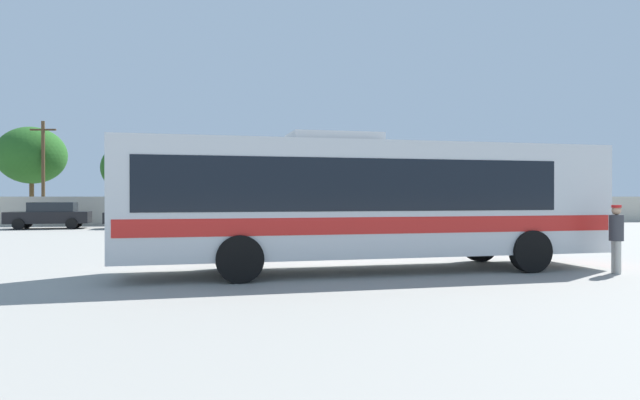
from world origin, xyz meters
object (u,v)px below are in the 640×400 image
Objects in this scene: coach_bus_silver_red at (364,198)px; utility_pole_near at (43,170)px; roadside_tree_midright at (348,168)px; roadside_tree_right at (373,175)px; roadside_tree_midleft at (133,168)px; parked_car_leftmost_black at (50,215)px; parked_car_third_red at (240,214)px; parked_car_second_black at (145,215)px; roadside_tree_left at (32,155)px; attendant_by_bus_door at (616,235)px.

coach_bus_silver_red is 1.74× the size of utility_pole_near.
roadside_tree_right is (2.11, 0.56, -0.52)m from roadside_tree_midright.
roadside_tree_midleft is (5.99, 0.24, 0.17)m from utility_pole_near.
coach_bus_silver_red is at bearing -69.84° from roadside_tree_midleft.
utility_pole_near reaches higher than parked_car_leftmost_black.
utility_pole_near is (-2.55, 6.95, 2.93)m from parked_car_leftmost_black.
utility_pole_near reaches higher than parked_car_third_red.
parked_car_leftmost_black is 0.80× the size of roadside_tree_midleft.
parked_car_second_black is 0.64× the size of utility_pole_near.
utility_pole_near is at bearing 120.32° from coach_bus_silver_red.
roadside_tree_midleft is at bearing 2.32° from utility_pole_near.
parked_car_third_red is 0.71× the size of roadside_tree_midright.
roadside_tree_left reaches higher than roadside_tree_right.
coach_bus_silver_red is at bearing -82.42° from parked_car_third_red.
roadside_tree_left reaches higher than attendant_by_bus_door.
parked_car_leftmost_black reaches higher than parked_car_second_black.
roadside_tree_right reaches higher than attendant_by_bus_door.
parked_car_second_black is (5.43, -0.57, -0.02)m from parked_car_leftmost_black.
attendant_by_bus_door is at bearing -89.37° from roadside_tree_midright.
roadside_tree_midright is at bearing 90.63° from attendant_by_bus_door.
coach_bus_silver_red reaches higher than parked_car_third_red.
utility_pole_near is 21.99m from roadside_tree_midright.
coach_bus_silver_red is at bearing 166.80° from attendant_by_bus_door.
attendant_by_bus_door is 0.32× the size of roadside_tree_right.
attendant_by_bus_door is 24.35m from parked_car_third_red.
roadside_tree_left is at bearing 113.86° from parked_car_leftmost_black.
roadside_tree_left reaches higher than parked_car_leftmost_black.
attendant_by_bus_door is at bearing -93.26° from roadside_tree_right.
parked_car_third_red is 0.61× the size of roadside_tree_left.
coach_bus_silver_red is at bearing -59.37° from roadside_tree_left.
attendant_by_bus_door is 30.77m from roadside_tree_midright.
roadside_tree_midright is at bearing 3.29° from utility_pole_near.
utility_pole_near is 1.35× the size of roadside_tree_right.
coach_bus_silver_red is at bearing -67.74° from parked_car_second_black.
roadside_tree_midright is at bearing 43.04° from parked_car_third_red.
parked_car_third_red is at bearing 97.58° from coach_bus_silver_red.
attendant_by_bus_door is 0.28× the size of roadside_tree_midright.
roadside_tree_midright is (15.96, 1.02, 0.21)m from roadside_tree_midleft.
utility_pole_near is at bearing -55.42° from roadside_tree_left.
attendant_by_bus_door is 0.39× the size of parked_car_third_red.
roadside_tree_midright is (23.41, -0.86, -0.74)m from roadside_tree_left.
attendant_by_bus_door is 0.36× the size of parked_car_leftmost_black.
parked_car_second_black is 8.60m from roadside_tree_midleft.
roadside_tree_left is 7.75m from roadside_tree_midleft.
roadside_tree_midleft is (-7.51, 6.87, 3.14)m from parked_car_third_red.
attendant_by_bus_door is 0.36× the size of parked_car_second_black.
roadside_tree_right is (10.56, 8.45, 2.84)m from parked_car_third_red.
roadside_tree_midleft is at bearing -175.00° from roadside_tree_right.
roadside_tree_midleft is (-1.99, 7.76, 3.13)m from parked_car_second_black.
parked_car_third_red is 12.03m from roadside_tree_midright.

